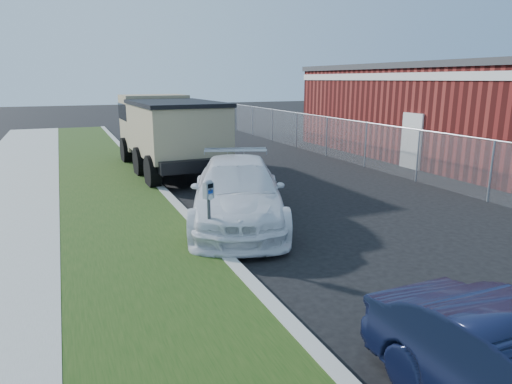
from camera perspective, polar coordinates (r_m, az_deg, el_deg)
name	(u,v)px	position (r m, az deg, el deg)	size (l,w,h in m)	color
ground	(331,239)	(10.43, 9.31, -5.83)	(120.00, 120.00, 0.00)	black
streetside	(62,241)	(10.82, -23.11, -5.70)	(6.12, 50.00, 0.15)	gray
chainlink_fence	(366,136)	(19.14, 13.61, 6.83)	(0.06, 30.06, 30.00)	slate
brick_building	(460,109)	(23.80, 24.14, 9.43)	(9.20, 14.20, 4.17)	maroon
parking_meter	(209,200)	(8.99, -5.94, -0.97)	(0.24, 0.20, 1.46)	#3F4247
white_wagon	(237,191)	(11.33, -2.40, 0.07)	(2.19, 5.40, 1.57)	white
dump_truck	(168,129)	(18.16, -11.00, 7.70)	(3.14, 7.38, 2.85)	black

